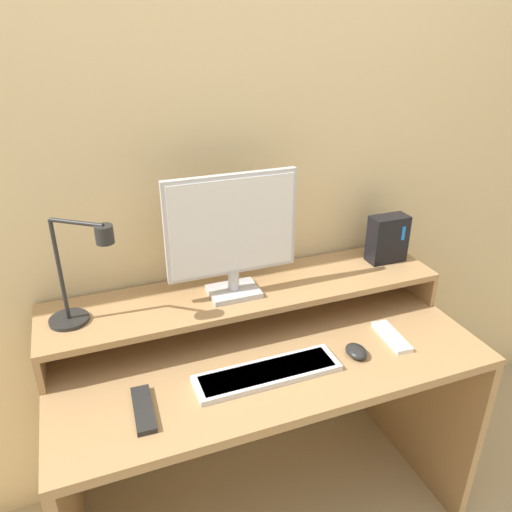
# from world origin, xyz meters

# --- Properties ---
(wall_back) EXTENTS (6.00, 0.05, 2.50)m
(wall_back) POSITION_xyz_m (0.00, 0.67, 1.25)
(wall_back) COLOR beige
(wall_back) RESTS_ON ground_plane
(desk) EXTENTS (1.34, 0.63, 0.74)m
(desk) POSITION_xyz_m (0.00, 0.32, 0.53)
(desk) COLOR #A87F51
(desk) RESTS_ON ground_plane
(monitor_shelf) EXTENTS (1.34, 0.30, 0.13)m
(monitor_shelf) POSITION_xyz_m (0.00, 0.49, 0.85)
(monitor_shelf) COLOR #A87F51
(monitor_shelf) RESTS_ON desk
(monitor) EXTENTS (0.42, 0.12, 0.41)m
(monitor) POSITION_xyz_m (-0.05, 0.47, 1.09)
(monitor) COLOR #BCBCC1
(monitor) RESTS_ON monitor_shelf
(desk_lamp) EXTENTS (0.21, 0.18, 0.33)m
(desk_lamp) POSITION_xyz_m (-0.52, 0.45, 1.02)
(desk_lamp) COLOR black
(desk_lamp) RESTS_ON monitor_shelf
(router_dock) EXTENTS (0.14, 0.07, 0.18)m
(router_dock) POSITION_xyz_m (0.55, 0.50, 0.96)
(router_dock) COLOR black
(router_dock) RESTS_ON monitor_shelf
(keyboard) EXTENTS (0.44, 0.12, 0.02)m
(keyboard) POSITION_xyz_m (-0.05, 0.19, 0.75)
(keyboard) COLOR silver
(keyboard) RESTS_ON desk
(mouse) EXTENTS (0.06, 0.08, 0.03)m
(mouse) POSITION_xyz_m (0.25, 0.18, 0.76)
(mouse) COLOR black
(mouse) RESTS_ON desk
(remote_control) EXTENTS (0.06, 0.18, 0.02)m
(remote_control) POSITION_xyz_m (-0.41, 0.17, 0.75)
(remote_control) COLOR black
(remote_control) RESTS_ON desk
(remote_secondary) EXTENTS (0.07, 0.18, 0.02)m
(remote_secondary) POSITION_xyz_m (0.40, 0.22, 0.75)
(remote_secondary) COLOR white
(remote_secondary) RESTS_ON desk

